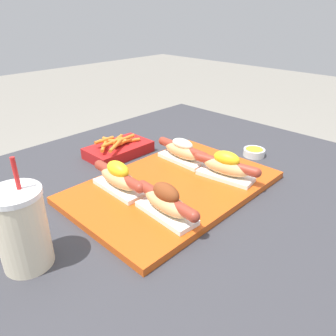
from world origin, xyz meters
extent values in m
cube|color=#333338|center=(0.00, 0.00, 0.36)|extent=(1.42, 1.15, 0.72)
cube|color=#CC4C14|center=(0.06, 0.02, 0.73)|extent=(0.54, 0.36, 0.02)
cube|color=white|center=(-0.06, -0.07, 0.74)|extent=(0.07, 0.16, 0.01)
ellipsoid|color=tan|center=(-0.06, -0.07, 0.77)|extent=(0.06, 0.14, 0.04)
cylinder|color=maroon|center=(-0.06, -0.07, 0.78)|extent=(0.04, 0.17, 0.03)
sphere|color=maroon|center=(-0.06, -0.16, 0.78)|extent=(0.03, 0.03, 0.03)
sphere|color=maroon|center=(-0.05, 0.01, 0.78)|extent=(0.03, 0.03, 0.03)
ellipsoid|color=brown|center=(-0.06, -0.07, 0.80)|extent=(0.05, 0.08, 0.04)
cube|color=white|center=(0.18, -0.06, 0.74)|extent=(0.08, 0.16, 0.01)
ellipsoid|color=tan|center=(0.18, -0.06, 0.77)|extent=(0.07, 0.14, 0.04)
cylinder|color=maroon|center=(0.18, -0.06, 0.78)|extent=(0.05, 0.17, 0.03)
sphere|color=maroon|center=(0.20, -0.15, 0.78)|extent=(0.03, 0.03, 0.03)
sphere|color=maroon|center=(0.17, 0.02, 0.78)|extent=(0.03, 0.03, 0.03)
ellipsoid|color=yellow|center=(0.18, -0.06, 0.80)|extent=(0.05, 0.08, 0.04)
cube|color=white|center=(-0.06, 0.09, 0.74)|extent=(0.07, 0.16, 0.01)
ellipsoid|color=tan|center=(-0.06, 0.09, 0.77)|extent=(0.05, 0.14, 0.04)
cylinder|color=maroon|center=(-0.06, 0.09, 0.78)|extent=(0.03, 0.17, 0.03)
sphere|color=maroon|center=(-0.06, 0.01, 0.78)|extent=(0.03, 0.03, 0.03)
sphere|color=maroon|center=(-0.06, 0.18, 0.78)|extent=(0.03, 0.03, 0.03)
ellipsoid|color=yellow|center=(-0.06, 0.09, 0.80)|extent=(0.04, 0.08, 0.04)
cube|color=white|center=(0.18, 0.10, 0.74)|extent=(0.06, 0.16, 0.01)
ellipsoid|color=tan|center=(0.18, 0.10, 0.77)|extent=(0.05, 0.14, 0.04)
cylinder|color=maroon|center=(0.18, 0.10, 0.78)|extent=(0.03, 0.17, 0.03)
sphere|color=maroon|center=(0.18, 0.01, 0.78)|extent=(0.03, 0.03, 0.03)
sphere|color=maroon|center=(0.18, 0.18, 0.78)|extent=(0.03, 0.03, 0.03)
ellipsoid|color=silver|center=(0.18, 0.10, 0.79)|extent=(0.04, 0.08, 0.03)
cylinder|color=white|center=(0.40, -0.02, 0.73)|extent=(0.07, 0.07, 0.02)
cylinder|color=yellow|center=(0.40, -0.02, 0.74)|extent=(0.06, 0.06, 0.01)
cylinder|color=beige|center=(-0.34, 0.02, 0.79)|extent=(0.09, 0.09, 0.15)
cylinder|color=white|center=(-0.34, 0.02, 0.87)|extent=(0.10, 0.10, 0.01)
cylinder|color=red|center=(-0.32, 0.02, 0.91)|extent=(0.01, 0.01, 0.06)
cube|color=#B21919|center=(0.10, 0.30, 0.74)|extent=(0.21, 0.12, 0.03)
cylinder|color=orange|center=(0.07, 0.30, 0.77)|extent=(0.09, 0.02, 0.01)
cylinder|color=orange|center=(0.10, 0.31, 0.77)|extent=(0.07, 0.04, 0.01)
cylinder|color=orange|center=(0.09, 0.32, 0.77)|extent=(0.02, 0.08, 0.01)
cylinder|color=orange|center=(0.06, 0.33, 0.78)|extent=(0.07, 0.01, 0.01)
cylinder|color=orange|center=(0.06, 0.27, 0.77)|extent=(0.08, 0.05, 0.01)
cylinder|color=orange|center=(0.12, 0.29, 0.77)|extent=(0.08, 0.02, 0.01)
cylinder|color=orange|center=(0.11, 0.29, 0.77)|extent=(0.08, 0.02, 0.01)
cylinder|color=orange|center=(0.14, 0.30, 0.76)|extent=(0.08, 0.04, 0.01)
cylinder|color=orange|center=(0.09, 0.31, 0.77)|extent=(0.07, 0.07, 0.01)
cylinder|color=orange|center=(0.04, 0.30, 0.77)|extent=(0.06, 0.06, 0.01)
camera|label=1|loc=(-0.50, -0.50, 1.16)|focal=35.00mm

